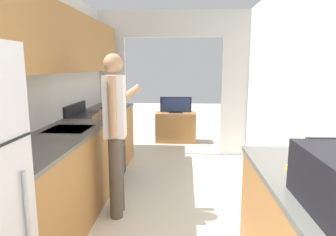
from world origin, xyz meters
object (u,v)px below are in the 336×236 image
person (115,131)px  television (176,105)px  range_oven (98,147)px  knife (104,108)px  book_stack (315,168)px  tv_cabinet (176,127)px

person → television: (0.52, 3.10, -0.14)m
range_oven → knife: bearing=94.7°
book_stack → tv_cabinet: 4.53m
range_oven → television: size_ratio=1.67×
range_oven → book_stack: size_ratio=3.62×
range_oven → knife: range_oven is taller
book_stack → knife: size_ratio=0.92×
range_oven → knife: (-0.05, 0.58, 0.47)m
tv_cabinet → knife: 2.02m
book_stack → knife: (-2.02, 2.77, -0.04)m
person → tv_cabinet: (0.52, 3.14, -0.61)m
person → knife: person is taller
range_oven → person: (0.48, -0.95, 0.44)m
range_oven → television: range_oven is taller
tv_cabinet → person: bearing=-99.5°
person → knife: bearing=14.6°
knife → range_oven: bearing=-70.3°
range_oven → television: bearing=64.8°
tv_cabinet → television: 0.47m
range_oven → book_stack: bearing=-48.0°
range_oven → person: size_ratio=0.63×
knife → television: bearing=71.0°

